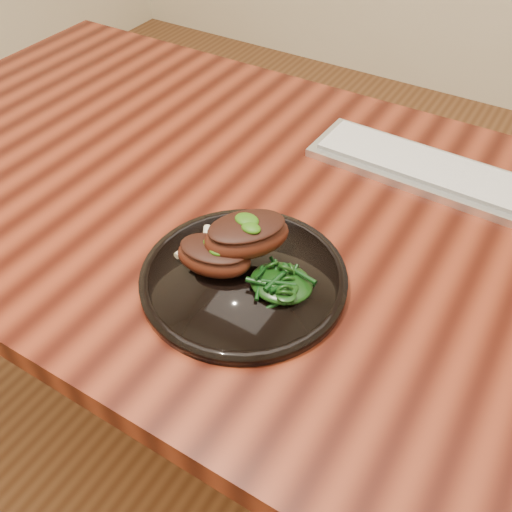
{
  "coord_description": "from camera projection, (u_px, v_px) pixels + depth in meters",
  "views": [
    {
      "loc": [
        0.31,
        -0.6,
        1.3
      ],
      "look_at": [
        0.03,
        -0.14,
        0.78
      ],
      "focal_mm": 40.0,
      "sensor_mm": 36.0,
      "label": 1
    }
  ],
  "objects": [
    {
      "name": "lamb_chop_back",
      "position": [
        246.0,
        235.0,
        0.74
      ],
      "size": [
        0.13,
        0.14,
        0.05
      ],
      "color": "#3F160C",
      "rests_on": "plate"
    },
    {
      "name": "herb_smear",
      "position": [
        245.0,
        239.0,
        0.8
      ],
      "size": [
        0.07,
        0.05,
        0.0
      ],
      "primitive_type": "ellipsoid",
      "color": "#163F06",
      "rests_on": "plate"
    },
    {
      "name": "keyboard",
      "position": [
        435.0,
        172.0,
        0.93
      ],
      "size": [
        0.42,
        0.14,
        0.02
      ],
      "color": "silver",
      "rests_on": "desk"
    },
    {
      "name": "desk",
      "position": [
        286.0,
        251.0,
        0.92
      ],
      "size": [
        1.6,
        0.8,
        0.75
      ],
      "color": "black",
      "rests_on": "ground"
    },
    {
      "name": "plate",
      "position": [
        244.0,
        278.0,
        0.75
      ],
      "size": [
        0.27,
        0.27,
        0.02
      ],
      "color": "black",
      "rests_on": "desk"
    },
    {
      "name": "greens_heap",
      "position": [
        281.0,
        280.0,
        0.72
      ],
      "size": [
        0.08,
        0.08,
        0.03
      ],
      "color": "black",
      "rests_on": "plate"
    },
    {
      "name": "lamb_chop_front",
      "position": [
        214.0,
        255.0,
        0.74
      ],
      "size": [
        0.11,
        0.08,
        0.05
      ],
      "color": "#3F160C",
      "rests_on": "plate"
    }
  ]
}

